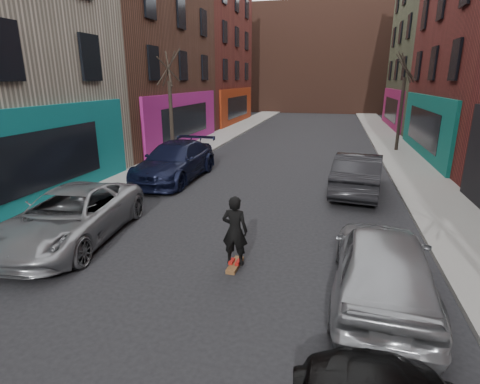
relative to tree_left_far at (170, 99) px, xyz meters
The scene contains 11 objects.
sidewalk_left 12.45m from the tree_left_far, 90.24° to the left, with size 2.50×84.00×0.13m, color gray.
sidewalk_right 17.61m from the tree_left_far, 43.95° to the left, with size 2.50×84.00×0.13m, color gray.
building_far 38.67m from the tree_left_far, 80.73° to the left, with size 40.00×10.00×14.00m, color #47281E.
tree_left_far is the anchor object (origin of this frame).
tree_right_far 13.78m from the tree_left_far, 25.82° to the left, with size 2.00×2.00×6.80m, color black, non-canonical shape.
parked_left_far 11.00m from the tree_left_far, 81.38° to the right, with size 2.42×5.25×1.46m, color gray.
parked_left_end 4.70m from the tree_left_far, 64.72° to the right, with size 2.32×5.70×1.65m, color black.
parked_right_far 15.34m from the tree_left_far, 50.28° to the right, with size 1.90×4.72×1.61m, color gray.
parked_right_end 10.62m from the tree_left_far, 21.50° to the right, with size 1.71×4.89×1.61m, color black.
skateboard 13.17m from the tree_left_far, 59.68° to the right, with size 0.22×0.80×0.10m, color brown.
skateboarder 12.97m from the tree_left_far, 59.68° to the right, with size 0.62×0.41×1.70m, color black.
Camera 1 is at (2.33, -0.88, 4.36)m, focal length 28.00 mm.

